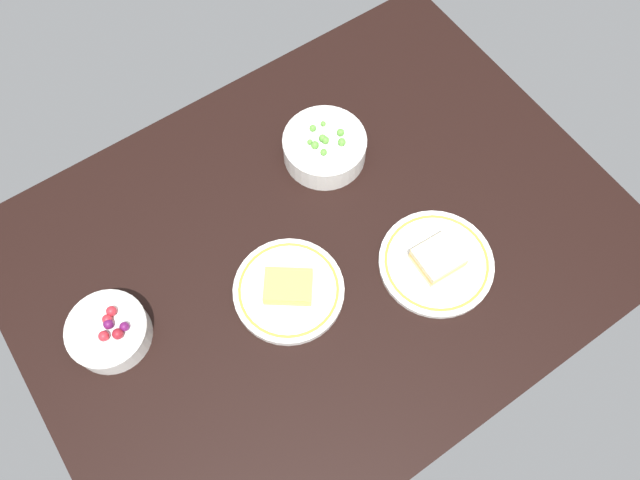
{
  "coord_description": "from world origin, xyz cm",
  "views": [
    {
      "loc": [
        -27.22,
        -39.87,
        109.13
      ],
      "look_at": [
        0.0,
        0.0,
        6.0
      ],
      "focal_mm": 34.98,
      "sensor_mm": 36.0,
      "label": 1
    }
  ],
  "objects_px": {
    "bowl_peas": "(325,147)",
    "bowl_berries": "(109,331)",
    "plate_sandwich": "(437,262)",
    "plate_cheese": "(289,290)"
  },
  "relations": [
    {
      "from": "bowl_berries",
      "to": "plate_sandwich",
      "type": "relative_size",
      "value": 0.66
    },
    {
      "from": "bowl_peas",
      "to": "bowl_berries",
      "type": "bearing_deg",
      "value": -169.09
    },
    {
      "from": "bowl_peas",
      "to": "plate_cheese",
      "type": "distance_m",
      "value": 0.3
    },
    {
      "from": "bowl_berries",
      "to": "bowl_peas",
      "type": "distance_m",
      "value": 0.52
    },
    {
      "from": "plate_sandwich",
      "to": "plate_cheese",
      "type": "distance_m",
      "value": 0.27
    },
    {
      "from": "bowl_berries",
      "to": "plate_sandwich",
      "type": "bearing_deg",
      "value": -20.92
    },
    {
      "from": "bowl_berries",
      "to": "bowl_peas",
      "type": "xyz_separation_m",
      "value": [
        0.51,
        0.1,
        0.0
      ]
    },
    {
      "from": "plate_sandwich",
      "to": "plate_cheese",
      "type": "bearing_deg",
      "value": 157.23
    },
    {
      "from": "bowl_berries",
      "to": "bowl_peas",
      "type": "height_order",
      "value": "bowl_peas"
    },
    {
      "from": "plate_sandwich",
      "to": "bowl_peas",
      "type": "relative_size",
      "value": 1.28
    }
  ]
}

